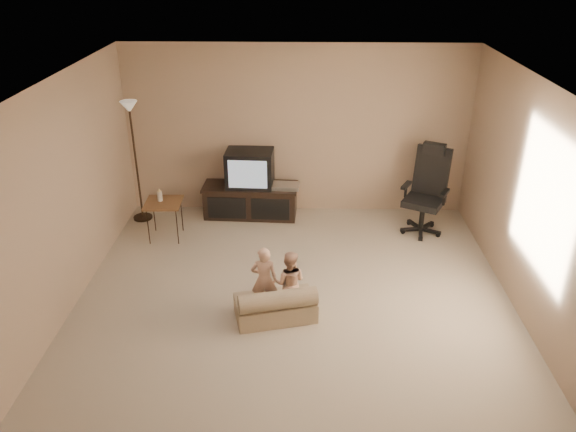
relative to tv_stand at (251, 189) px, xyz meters
name	(u,v)px	position (x,y,z in m)	size (l,w,h in m)	color
floor	(294,313)	(0.68, -2.49, -0.42)	(5.50, 5.50, 0.00)	#B0A38C
room_shell	(294,188)	(0.68, -2.49, 1.10)	(5.50, 5.50, 5.50)	silver
tv_stand	(251,189)	(0.00, 0.00, 0.00)	(1.44, 0.59, 1.02)	black
office_chair	(425,201)	(2.49, -0.43, 0.03)	(0.79, 0.80, 1.26)	black
side_table	(163,203)	(-1.13, -0.73, 0.10)	(0.51, 0.51, 0.73)	brown
floor_lamp	(133,135)	(-1.62, -0.16, 0.88)	(0.28, 0.28, 1.78)	black
child_sofa	(276,306)	(0.49, -2.59, -0.25)	(0.95, 0.68, 0.42)	tan
toddler_left	(264,280)	(0.35, -2.43, -0.02)	(0.29, 0.21, 0.80)	#D6A386
toddler_right	(289,282)	(0.63, -2.44, -0.04)	(0.37, 0.20, 0.76)	#D6A386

